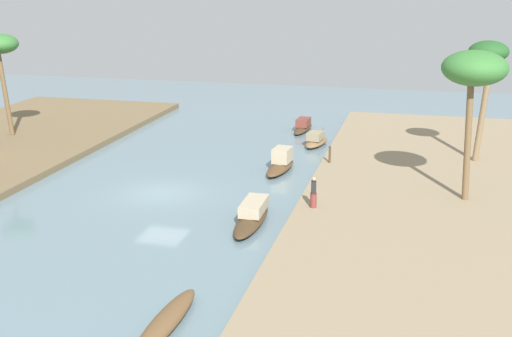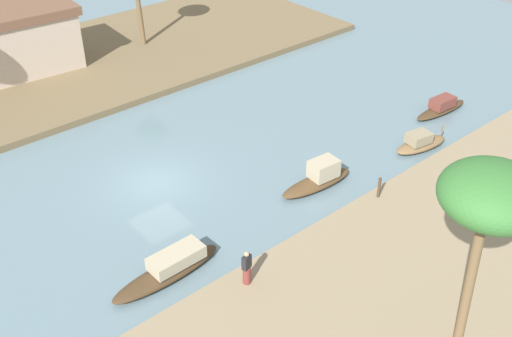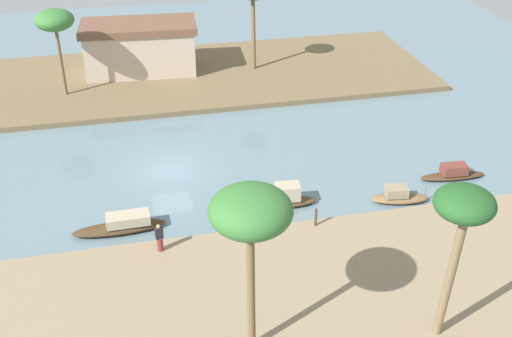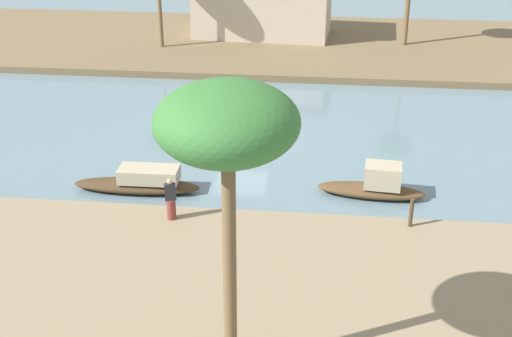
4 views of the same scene
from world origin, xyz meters
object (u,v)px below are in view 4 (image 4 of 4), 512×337
(sampan_near_left_bank, at_px, (141,182))
(mooring_post, at_px, (411,213))
(palm_tree_left_near, at_px, (227,128))
(person_on_near_bank, at_px, (171,201))
(riverside_building, at_px, (263,3))
(sampan_open_hull, at_px, (375,185))

(sampan_near_left_bank, xyz_separation_m, mooring_post, (10.19, -2.30, 0.53))
(mooring_post, bearing_deg, palm_tree_left_near, -124.31)
(person_on_near_bank, xyz_separation_m, mooring_post, (8.36, 0.36, -0.18))
(sampan_near_left_bank, relative_size, riverside_building, 0.52)
(person_on_near_bank, relative_size, riverside_building, 0.16)
(sampan_near_left_bank, bearing_deg, person_on_near_bank, -56.40)
(mooring_post, xyz_separation_m, palm_tree_left_near, (-5.20, -7.63, 6.09))
(sampan_open_hull, bearing_deg, sampan_near_left_bank, -171.50)
(sampan_open_hull, height_order, palm_tree_left_near, palm_tree_left_near)
(mooring_post, bearing_deg, person_on_near_bank, -177.53)
(sampan_near_left_bank, xyz_separation_m, person_on_near_bank, (1.83, -2.66, 0.71))
(sampan_near_left_bank, bearing_deg, palm_tree_left_near, -64.32)
(riverside_building, bearing_deg, person_on_near_bank, -87.69)
(sampan_open_hull, bearing_deg, mooring_post, -64.30)
(sampan_near_left_bank, bearing_deg, sampan_open_hull, 2.37)
(sampan_near_left_bank, xyz_separation_m, palm_tree_left_near, (4.98, -9.93, 6.62))
(palm_tree_left_near, xyz_separation_m, riverside_building, (-2.39, 32.56, -4.52))
(sampan_near_left_bank, relative_size, palm_tree_left_near, 0.66)
(mooring_post, distance_m, riverside_building, 26.11)
(person_on_near_bank, bearing_deg, palm_tree_left_near, 99.70)
(sampan_open_hull, xyz_separation_m, person_on_near_bank, (-7.29, -3.19, 0.63))
(person_on_near_bank, xyz_separation_m, palm_tree_left_near, (3.15, -7.27, 5.91))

